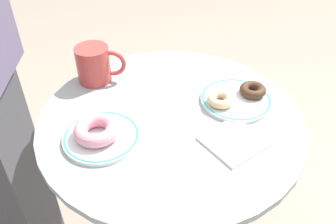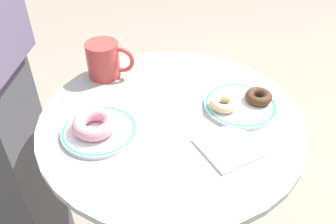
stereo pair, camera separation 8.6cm
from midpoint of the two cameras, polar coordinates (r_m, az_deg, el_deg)
name	(u,v)px [view 2 (the right image)]	position (r m, az deg, el deg)	size (l,w,h in m)	color
cafe_table	(171,172)	(1.02, 2.89, -9.65)	(0.65, 0.65, 0.73)	#999EA3
plate_left	(99,131)	(0.84, -8.06, -3.12)	(0.18, 0.18, 0.01)	white
plate_right	(240,105)	(0.93, 14.08, 1.00)	(0.18, 0.18, 0.01)	white
donut_pink_frosted	(95,124)	(0.83, -8.76, -2.01)	(0.10, 0.10, 0.03)	pink
donut_chocolate	(259,97)	(0.95, 16.83, 2.28)	(0.07, 0.07, 0.02)	#422819
donut_glazed	(223,103)	(0.90, 11.59, 1.26)	(0.07, 0.07, 0.02)	#E0B789
paper_napkin	(229,147)	(0.82, 12.82, -5.58)	(0.12, 0.12, 0.01)	white
coffee_mug	(105,60)	(1.01, -7.71, 8.20)	(0.13, 0.10, 0.10)	#B73D38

